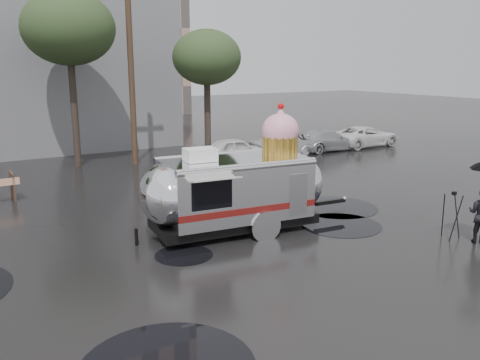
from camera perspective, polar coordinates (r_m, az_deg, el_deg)
ground at (r=12.16m, az=0.51°, el=-10.38°), size 120.00×120.00×0.00m
puddles at (r=12.87m, az=-6.27°, el=-9.08°), size 15.27×8.52×0.01m
utility_pole at (r=24.92m, az=-12.15°, el=12.25°), size 1.60×0.28×9.00m
tree_mid at (r=25.20m, az=-18.70°, el=15.79°), size 4.20×4.20×8.03m
tree_right at (r=25.43m, az=-3.76°, el=13.49°), size 3.36×3.36×6.42m
parked_cars at (r=28.13m, az=7.83°, el=4.49°), size 13.20×1.90×1.50m
airstream_trailer at (r=14.73m, az=-0.34°, el=-0.77°), size 6.96×2.88×3.76m
tripod at (r=15.35m, az=22.74°, el=-3.29°), size 0.51×0.57×1.37m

